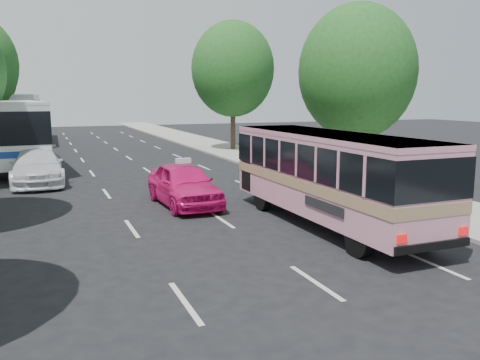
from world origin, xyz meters
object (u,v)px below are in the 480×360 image
white_pickup (37,166)px  pink_bus (329,169)px  pink_taxi (184,184)px  tour_coach_rear (20,114)px  tour_coach_front (14,128)px

white_pickup → pink_bus: bearing=-53.9°
pink_taxi → white_pickup: (-4.97, 7.02, 0.01)m
white_pickup → tour_coach_rear: bearing=93.2°
tour_coach_front → tour_coach_rear: (-0.12, 16.63, 0.25)m
white_pickup → tour_coach_front: size_ratio=0.44×
pink_taxi → tour_coach_front: 14.79m
tour_coach_rear → pink_taxi: bearing=-76.9°
pink_taxi → tour_coach_rear: 30.72m
pink_bus → tour_coach_rear: bearing=104.9°
pink_taxi → white_pickup: size_ratio=0.84×
pink_bus → pink_taxi: bearing=126.3°
tour_coach_front → tour_coach_rear: size_ratio=0.91×
pink_taxi → white_pickup: bearing=122.8°
pink_bus → tour_coach_rear: (-9.53, 34.52, 0.69)m
pink_bus → tour_coach_front: (-9.41, 17.89, 0.45)m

